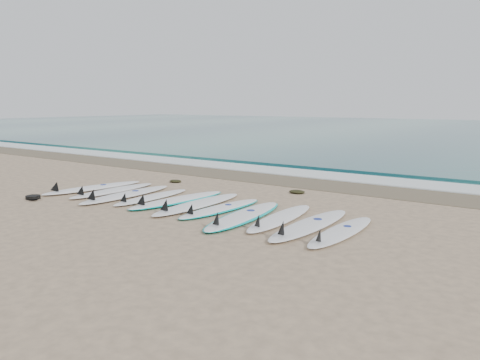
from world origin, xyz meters
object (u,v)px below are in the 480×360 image
Objects in this scene: leash_coil at (33,197)px; surfboard_10 at (340,232)px; surfboard_0 at (91,188)px; surfboard_5 at (196,204)px.

surfboard_10 is at bearing 10.96° from leash_coil.
surfboard_5 reaches higher than surfboard_0.
leash_coil is (-0.09, -1.51, -0.01)m from surfboard_0.
leash_coil is at bearing -168.95° from surfboard_10.
surfboard_10 is 6.99m from leash_coil.
surfboard_5 is (3.44, 0.04, 0.00)m from surfboard_0.
surfboard_5 is at bearing 9.39° from surfboard_0.
surfboard_5 reaches higher than leash_coil.
surfboard_0 is at bearing -179.96° from surfboard_5.
surfboard_10 reaches higher than leash_coil.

